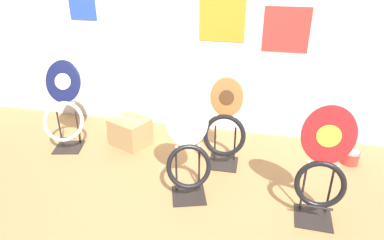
% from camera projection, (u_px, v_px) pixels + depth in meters
% --- Properties ---
extents(wall_back, '(8.00, 0.07, 2.60)m').
position_uv_depth(wall_back, '(202.00, 15.00, 3.56)').
color(wall_back, silver).
rests_on(wall_back, ground_plane).
extents(toilet_seat_display_navy_moon, '(0.47, 0.47, 0.90)m').
position_uv_depth(toilet_seat_display_navy_moon, '(64.00, 110.00, 3.52)').
color(toilet_seat_display_navy_moon, black).
rests_on(toilet_seat_display_navy_moon, ground_plane).
extents(toilet_seat_display_woodgrain, '(0.41, 0.29, 0.87)m').
position_uv_depth(toilet_seat_display_woodgrain, '(225.00, 128.00, 3.21)').
color(toilet_seat_display_woodgrain, black).
rests_on(toilet_seat_display_woodgrain, ground_plane).
extents(toilet_seat_display_crimson_swirl, '(0.37, 0.28, 0.95)m').
position_uv_depth(toilet_seat_display_crimson_swirl, '(322.00, 172.00, 2.49)').
color(toilet_seat_display_crimson_swirl, black).
rests_on(toilet_seat_display_crimson_swirl, ground_plane).
extents(toilet_seat_display_white_plain, '(0.43, 0.39, 0.86)m').
position_uv_depth(toilet_seat_display_white_plain, '(188.00, 156.00, 2.78)').
color(toilet_seat_display_white_plain, black).
rests_on(toilet_seat_display_white_plain, ground_plane).
extents(paint_can, '(0.17, 0.17, 0.14)m').
position_uv_depth(paint_can, '(350.00, 156.00, 3.36)').
color(paint_can, red).
rests_on(paint_can, ground_plane).
extents(storage_box, '(0.47, 0.44, 0.29)m').
position_uv_depth(storage_box, '(130.00, 132.00, 3.68)').
color(storage_box, '#A37F51').
rests_on(storage_box, ground_plane).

